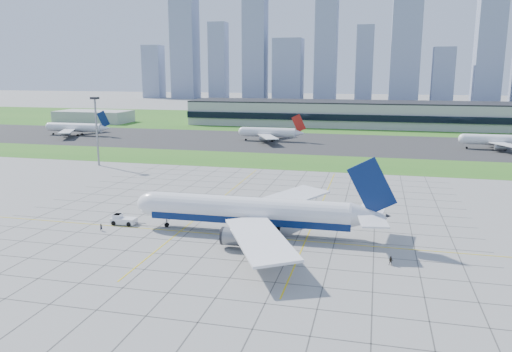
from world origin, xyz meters
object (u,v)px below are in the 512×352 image
at_px(light_mast, 96,123).
at_px(pushback_tug, 123,220).
at_px(airliner, 251,212).
at_px(crew_near, 101,227).
at_px(crew_far, 391,261).
at_px(distant_jet_1, 270,132).
at_px(distant_jet_0, 76,127).
at_px(distant_jet_2, 500,140).

xyz_separation_m(light_mast, pushback_tug, (44.94, -65.19, -15.14)).
height_order(airliner, crew_near, airliner).
height_order(crew_far, distant_jet_1, distant_jet_1).
bearing_deg(light_mast, crew_near, -58.91).
bearing_deg(pushback_tug, light_mast, 124.10).
height_order(crew_far, distant_jet_0, distant_jet_0).
height_order(airliner, crew_far, airliner).
xyz_separation_m(pushback_tug, crew_far, (60.16, -11.32, -0.18)).
height_order(crew_near, distant_jet_1, distant_jet_1).
height_order(distant_jet_0, distant_jet_2, same).
distance_m(light_mast, crew_near, 84.18).
bearing_deg(crew_near, crew_far, -64.90).
bearing_deg(crew_far, light_mast, 154.47).
distance_m(pushback_tug, distant_jet_1, 145.74).
xyz_separation_m(crew_near, crew_far, (62.36, -5.63, 0.03)).
relative_size(airliner, distant_jet_2, 1.36).
bearing_deg(crew_near, distant_jet_0, 64.94).
xyz_separation_m(distant_jet_0, distant_jet_2, (215.96, -0.53, -0.00)).
bearing_deg(crew_near, distant_jet_1, 27.91).
xyz_separation_m(distant_jet_1, distant_jet_2, (107.03, -3.40, 0.00)).
distance_m(distant_jet_1, distant_jet_2, 107.08).
height_order(light_mast, crew_near, light_mast).
relative_size(distant_jet_1, distant_jet_2, 1.00).
xyz_separation_m(light_mast, crew_far, (105.10, -76.51, -15.31)).
xyz_separation_m(light_mast, distant_jet_2, (156.00, 77.06, -11.70)).
relative_size(crew_near, distant_jet_1, 0.04).
bearing_deg(distant_jet_0, light_mast, -52.31).
bearing_deg(distant_jet_1, light_mast, -121.33).
xyz_separation_m(distant_jet_0, distant_jet_1, (108.94, 2.87, -0.00)).
xyz_separation_m(crew_near, distant_jet_1, (6.24, 151.33, 3.65)).
relative_size(light_mast, crew_near, 15.32).
bearing_deg(distant_jet_2, crew_far, -108.34).
xyz_separation_m(airliner, pushback_tug, (-30.79, -0.52, -3.90)).
height_order(light_mast, pushback_tug, light_mast).
distance_m(crew_near, distant_jet_2, 186.35).
xyz_separation_m(airliner, crew_near, (-32.99, -6.20, -4.10)).
distance_m(pushback_tug, crew_near, 6.10).
distance_m(light_mast, crew_far, 130.90).
distance_m(distant_jet_0, distant_jet_2, 215.96).
bearing_deg(airliner, distant_jet_1, 99.96).
xyz_separation_m(light_mast, distant_jet_1, (48.98, 80.46, -11.70)).
bearing_deg(distant_jet_0, distant_jet_2, -0.14).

